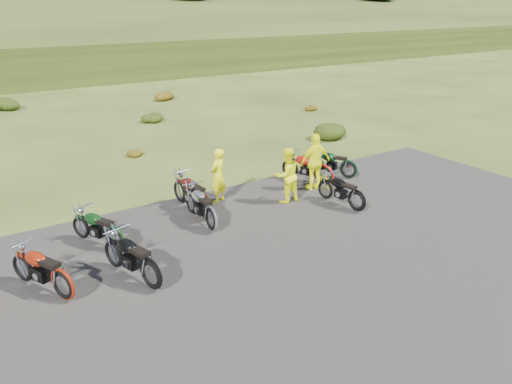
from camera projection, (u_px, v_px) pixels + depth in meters
ground at (268, 240)px, 13.32m from camera, size 300.00×300.00×0.00m
gravel_pad at (316, 272)px, 11.76m from camera, size 20.00×12.00×0.04m
hill_slope at (2, 60)px, 52.48m from camera, size 300.00×45.97×9.37m
shrub_3 at (7, 102)px, 28.64m from camera, size 1.56×1.56×0.92m
shrub_4 at (133, 151)px, 20.24m from camera, size 0.77×0.77×0.45m
shrub_5 at (151, 117)px, 25.83m from camera, size 1.03×1.03×0.61m
shrub_6 at (163, 94)px, 31.42m from camera, size 1.30×1.30×0.77m
shrub_7 at (331, 128)px, 22.91m from camera, size 1.56×1.56×0.92m
shrub_8 at (309, 107)px, 28.61m from camera, size 0.77×0.77×0.45m
motorcycle_0 at (152, 290)px, 11.03m from camera, size 1.26×2.24×1.12m
motorcycle_1 at (65, 300)px, 10.64m from camera, size 1.50×2.16×1.08m
motorcycle_2 at (117, 251)px, 12.70m from camera, size 1.39×2.01×1.01m
motorcycle_3 at (212, 231)px, 13.79m from camera, size 0.77×2.06×1.07m
motorcycle_4 at (205, 218)px, 14.60m from camera, size 0.88×2.23×1.14m
motorcycle_5 at (356, 212)px, 15.07m from camera, size 0.88×1.96×0.99m
motorcycle_6 at (324, 186)px, 17.13m from camera, size 1.39×2.17×1.08m
motorcycle_7 at (348, 179)px, 17.81m from camera, size 1.45×1.96×0.99m
person_middle at (218, 176)px, 15.47m from camera, size 0.75×0.65×1.72m
person_right_a at (287, 176)px, 15.46m from camera, size 0.88×0.70×1.75m
person_right_b at (315, 162)px, 16.49m from camera, size 1.15×0.56×1.90m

